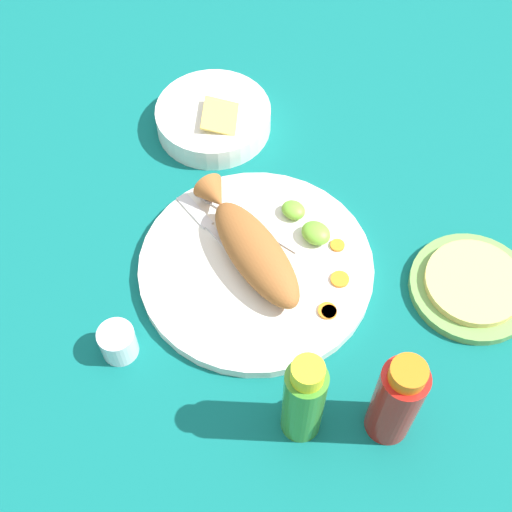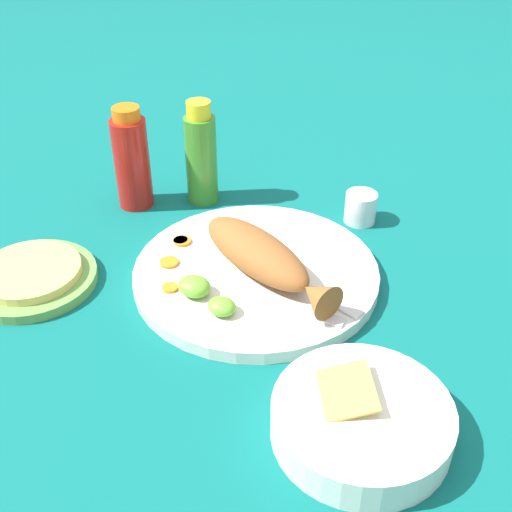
# 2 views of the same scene
# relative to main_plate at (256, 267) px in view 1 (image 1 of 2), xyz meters

# --- Properties ---
(ground_plane) EXTENTS (4.00, 4.00, 0.00)m
(ground_plane) POSITION_rel_main_plate_xyz_m (0.00, 0.00, -0.01)
(ground_plane) COLOR #0C605B
(main_plate) EXTENTS (0.33, 0.33, 0.02)m
(main_plate) POSITION_rel_main_plate_xyz_m (0.00, 0.00, 0.00)
(main_plate) COLOR silver
(main_plate) RESTS_ON ground_plane
(fried_fish) EXTENTS (0.24, 0.14, 0.05)m
(fried_fish) POSITION_rel_main_plate_xyz_m (-0.01, 0.00, 0.04)
(fried_fish) COLOR #935628
(fried_fish) RESTS_ON main_plate
(fork_near) EXTENTS (0.18, 0.06, 0.00)m
(fork_near) POSITION_rel_main_plate_xyz_m (-0.09, 0.01, 0.01)
(fork_near) COLOR silver
(fork_near) RESTS_ON main_plate
(fork_far) EXTENTS (0.19, 0.02, 0.00)m
(fork_far) POSITION_rel_main_plate_xyz_m (-0.07, 0.05, 0.01)
(fork_far) COLOR silver
(fork_far) RESTS_ON main_plate
(carrot_slice_near) EXTENTS (0.02, 0.02, 0.00)m
(carrot_slice_near) POSITION_rel_main_plate_xyz_m (0.13, 0.00, 0.01)
(carrot_slice_near) COLOR orange
(carrot_slice_near) RESTS_ON main_plate
(carrot_slice_mid) EXTENTS (0.03, 0.03, 0.00)m
(carrot_slice_mid) POSITION_rel_main_plate_xyz_m (0.12, -0.00, 0.01)
(carrot_slice_mid) COLOR orange
(carrot_slice_mid) RESTS_ON main_plate
(carrot_slice_far) EXTENTS (0.03, 0.03, 0.00)m
(carrot_slice_far) POSITION_rel_main_plate_xyz_m (0.11, 0.05, 0.01)
(carrot_slice_far) COLOR orange
(carrot_slice_far) RESTS_ON main_plate
(carrot_slice_extra) EXTENTS (0.02, 0.02, 0.00)m
(carrot_slice_extra) POSITION_rel_main_plate_xyz_m (0.07, 0.10, 0.01)
(carrot_slice_extra) COLOR orange
(carrot_slice_extra) RESTS_ON main_plate
(lime_wedge_main) EXTENTS (0.04, 0.04, 0.02)m
(lime_wedge_main) POSITION_rel_main_plate_xyz_m (0.04, 0.09, 0.02)
(lime_wedge_main) COLOR #6BB233
(lime_wedge_main) RESTS_ON main_plate
(lime_wedge_side) EXTENTS (0.04, 0.03, 0.02)m
(lime_wedge_side) POSITION_rel_main_plate_xyz_m (-0.01, 0.10, 0.02)
(lime_wedge_side) COLOR #6BB233
(lime_wedge_side) RESTS_ON main_plate
(hot_sauce_bottle_red) EXTENTS (0.06, 0.06, 0.17)m
(hot_sauce_bottle_red) POSITION_rel_main_plate_xyz_m (0.27, -0.08, 0.07)
(hot_sauce_bottle_red) COLOR #B21914
(hot_sauce_bottle_red) RESTS_ON ground_plane
(hot_sauce_bottle_green) EXTENTS (0.05, 0.05, 0.17)m
(hot_sauce_bottle_green) POSITION_rel_main_plate_xyz_m (0.19, -0.14, 0.07)
(hot_sauce_bottle_green) COLOR #3D8428
(hot_sauce_bottle_green) RESTS_ON ground_plane
(salt_cup) EXTENTS (0.05, 0.05, 0.05)m
(salt_cup) POSITION_rel_main_plate_xyz_m (-0.06, -0.21, 0.01)
(salt_cup) COLOR silver
(salt_cup) RESTS_ON ground_plane
(guacamole_bowl) EXTENTS (0.19, 0.19, 0.05)m
(guacamole_bowl) POSITION_rel_main_plate_xyz_m (-0.23, 0.17, 0.01)
(guacamole_bowl) COLOR white
(guacamole_bowl) RESTS_ON ground_plane
(tortilla_plate) EXTENTS (0.17, 0.17, 0.01)m
(tortilla_plate) POSITION_rel_main_plate_xyz_m (0.26, 0.16, -0.00)
(tortilla_plate) COLOR #6B9E4C
(tortilla_plate) RESTS_ON ground_plane
(tortilla_stack) EXTENTS (0.14, 0.14, 0.01)m
(tortilla_stack) POSITION_rel_main_plate_xyz_m (0.26, 0.16, 0.01)
(tortilla_stack) COLOR #E0C666
(tortilla_stack) RESTS_ON tortilla_plate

